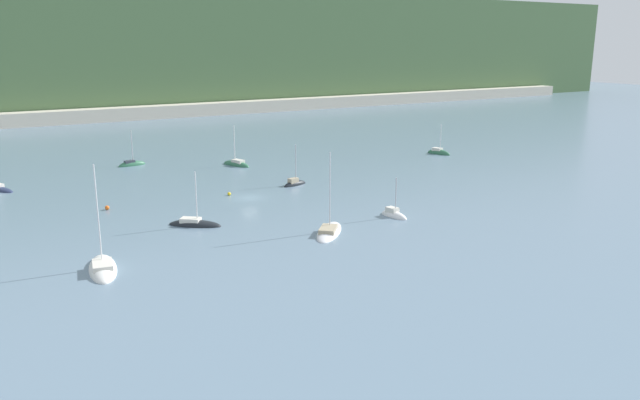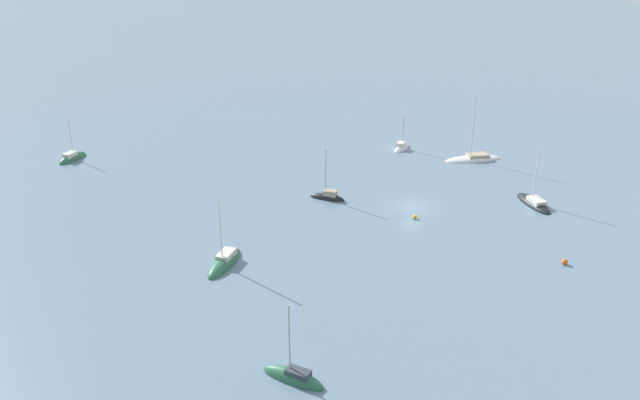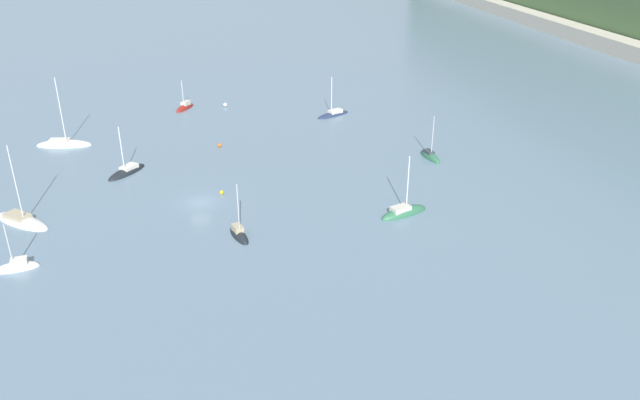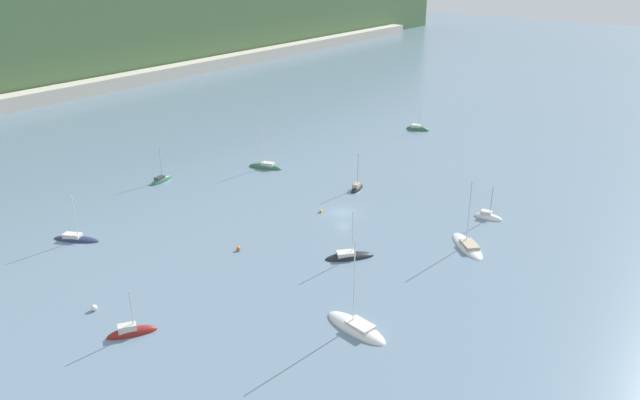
{
  "view_description": "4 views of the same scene",
  "coord_description": "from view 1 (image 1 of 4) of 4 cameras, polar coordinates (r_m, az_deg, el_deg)",
  "views": [
    {
      "loc": [
        -38.01,
        -84.08,
        22.79
      ],
      "look_at": [
        2.29,
        -16.99,
        3.04
      ],
      "focal_mm": 35.0,
      "sensor_mm": 36.0,
      "label": 1
    },
    {
      "loc": [
        -33.09,
        65.28,
        31.78
      ],
      "look_at": [
        6.01,
        11.49,
        3.39
      ],
      "focal_mm": 35.0,
      "sensor_mm": 36.0,
      "label": 2
    },
    {
      "loc": [
        74.5,
        -0.05,
        35.12
      ],
      "look_at": [
        5.85,
        14.74,
        1.62
      ],
      "focal_mm": 35.0,
      "sensor_mm": 36.0,
      "label": 3
    },
    {
      "loc": [
        -76.03,
        -53.68,
        40.4
      ],
      "look_at": [
        -5.12,
        0.76,
        3.72
      ],
      "focal_mm": 35.0,
      "sensor_mm": 36.0,
      "label": 4
    }
  ],
  "objects": [
    {
      "name": "sailboat_2",
      "position": [
        84.9,
        6.76,
        -1.43
      ],
      "size": [
        2.13,
        4.75,
        6.17
      ],
      "rotation": [
        0.0,
        0.0,
        4.83
      ],
      "color": "white",
      "rests_on": "ground_plane"
    },
    {
      "name": "sailboat_0",
      "position": [
        103.02,
        -2.32,
        1.45
      ],
      "size": [
        4.96,
        2.64,
        7.48
      ],
      "rotation": [
        0.0,
        0.0,
        0.27
      ],
      "color": "black",
      "rests_on": "ground_plane"
    },
    {
      "name": "sailboat_4",
      "position": [
        68.61,
        -19.23,
        -5.99
      ],
      "size": [
        4.26,
        9.07,
        11.92
      ],
      "rotation": [
        0.0,
        0.0,
        1.4
      ],
      "color": "white",
      "rests_on": "ground_plane"
    },
    {
      "name": "shore_town_strip",
      "position": [
        197.93,
        -19.91,
        7.28
      ],
      "size": [
        397.95,
        6.0,
        3.91
      ],
      "color": "beige",
      "rests_on": "ground_plane"
    },
    {
      "name": "sailboat_3",
      "position": [
        81.79,
        -11.39,
        -2.24
      ],
      "size": [
        6.71,
        6.14,
        7.82
      ],
      "rotation": [
        0.0,
        0.0,
        5.58
      ],
      "color": "black",
      "rests_on": "ground_plane"
    },
    {
      "name": "mooring_buoy_2",
      "position": [
        96.87,
        -8.3,
        0.56
      ],
      "size": [
        0.52,
        0.52,
        0.52
      ],
      "color": "yellow",
      "rests_on": "ground_plane"
    },
    {
      "name": "sailboat_1",
      "position": [
        134.56,
        10.8,
        4.2
      ],
      "size": [
        3.07,
        5.74,
        7.3
      ],
      "rotation": [
        0.0,
        0.0,
        4.96
      ],
      "color": "#2D6647",
      "rests_on": "ground_plane"
    },
    {
      "name": "sailboat_9",
      "position": [
        124.76,
        -16.82,
        3.07
      ],
      "size": [
        5.54,
        2.22,
        7.66
      ],
      "rotation": [
        0.0,
        0.0,
        0.15
      ],
      "color": "#2D6647",
      "rests_on": "ground_plane"
    },
    {
      "name": "sailboat_8",
      "position": [
        77.17,
        0.83,
        -2.94
      ],
      "size": [
        7.94,
        8.42,
        10.63
      ],
      "rotation": [
        0.0,
        0.0,
        0.84
      ],
      "color": "silver",
      "rests_on": "ground_plane"
    },
    {
      "name": "hillside_ridge",
      "position": [
        236.69,
        -22.31,
        12.5
      ],
      "size": [
        468.18,
        73.98,
        40.35
      ],
      "color": "#4C6B42",
      "rests_on": "ground_plane"
    },
    {
      "name": "sailboat_5",
      "position": [
        120.64,
        -7.65,
        3.19
      ],
      "size": [
        4.06,
        7.08,
        8.6
      ],
      "rotation": [
        0.0,
        0.0,
        1.9
      ],
      "color": "#2D6647",
      "rests_on": "ground_plane"
    },
    {
      "name": "ground_plane",
      "position": [
        95.05,
        -6.47,
        0.2
      ],
      "size": [
        600.0,
        600.0,
        0.0
      ],
      "primitive_type": "plane",
      "color": "slate"
    },
    {
      "name": "mooring_buoy_1",
      "position": [
        92.58,
        -18.89,
        -0.67
      ],
      "size": [
        0.62,
        0.62,
        0.62
      ],
      "color": "orange",
      "rests_on": "ground_plane"
    }
  ]
}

